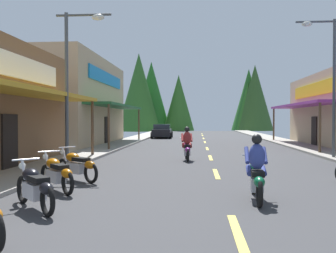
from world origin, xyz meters
The scene contains 14 objects.
ground centered at (0.00, 23.10, -0.05)m, with size 10.82×76.20×0.10m, color #38383A.
sidewalk_left centered at (-6.49, 23.10, 0.06)m, with size 2.15×76.20×0.12m, color #9E9991.
sidewalk_right centered at (6.49, 23.10, 0.06)m, with size 2.15×76.20×0.12m, color gray.
centerline_dashes centered at (0.00, 25.48, 0.01)m, with size 0.16×49.51×0.01m.
storefront_left_far centered at (-11.06, 28.52, 3.22)m, with size 8.85×13.32×6.43m.
streetlamp_left centered at (-5.47, 15.11, 4.00)m, with size 2.19×0.30×6.10m.
streetlamp_right centered at (5.49, 18.94, 4.29)m, with size 2.19×0.30×6.64m.
motorcycle_parked_left_1 centered at (-4.09, 8.37, 0.49)m, with size 1.54×1.62×1.04m.
motorcycle_parked_left_2 centered at (-4.40, 10.37, 0.49)m, with size 1.53×1.63×1.04m.
motorcycle_parked_left_3 centered at (-4.39, 12.02, 0.49)m, with size 1.76×1.38×1.04m.
rider_cruising_lead centered at (0.72, 9.65, 0.66)m, with size 0.60×2.14×1.57m.
rider_cruising_trailing centered at (-1.13, 17.99, 0.66)m, with size 0.60×2.14×1.57m.
parked_car_curbside centered at (-4.21, 38.40, 0.69)m, with size 2.16×4.35×1.40m.
treeline_backdrop centered at (-2.85, 62.92, 5.60)m, with size 25.77×11.72×12.58m.
Camera 1 is at (-0.69, 0.88, 1.91)m, focal length 39.45 mm.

